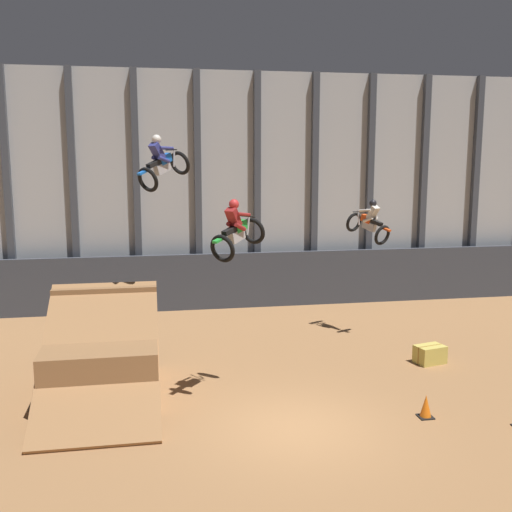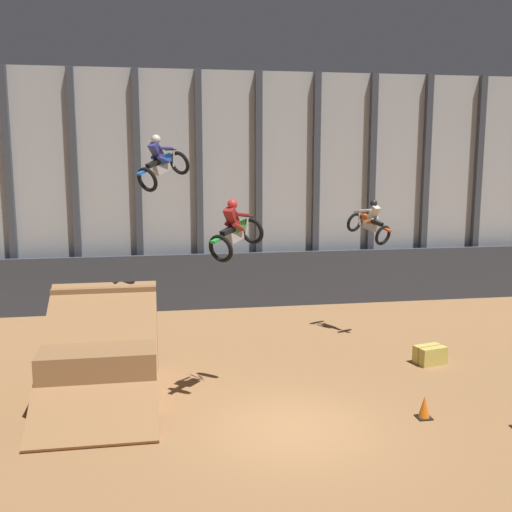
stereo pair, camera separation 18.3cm
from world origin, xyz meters
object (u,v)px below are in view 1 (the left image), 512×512
Objects in this scene: dirt_ramp at (104,357)px; rider_bike_right_air at (369,223)px; rider_bike_center_air at (237,231)px; rider_bike_left_air at (162,164)px; hay_bale_trackside at (430,354)px; traffic_cone_arena_edge at (426,407)px.

rider_bike_right_air is (9.04, 3.89, 3.14)m from dirt_ramp.
rider_bike_left_air is at bearing 170.26° from rider_bike_center_air.
rider_bike_left_air reaches higher than hay_bale_trackside.
hay_bale_trackside is (8.14, -0.75, -5.91)m from rider_bike_left_air.
traffic_cone_arena_edge is at bearing -21.77° from dirt_ramp.
rider_bike_right_air is (7.29, 2.61, -2.11)m from rider_bike_left_air.
hay_bale_trackside is (6.34, 1.68, -4.22)m from rider_bike_center_air.
rider_bike_right_air is 5.15m from hay_bale_trackside.
dirt_ramp reaches higher than hay_bale_trackside.
rider_bike_right_air is (5.48, 5.04, -0.42)m from rider_bike_center_air.
traffic_cone_arena_edge is (7.97, -3.18, -0.67)m from dirt_ramp.
rider_bike_left_air is (1.75, 1.28, 5.24)m from dirt_ramp.
traffic_cone_arena_edge is 4.18m from hay_bale_trackside.
dirt_ramp is at bearing 175.75° from rider_bike_right_air.
traffic_cone_arena_edge is at bearing -126.15° from rider_bike_right_air.
rider_bike_left_air is 1.67× the size of hay_bale_trackside.
rider_bike_left_air reaches higher than rider_bike_right_air.
dirt_ramp is 10.33m from rider_bike_right_air.
rider_bike_right_air is at bearing 81.40° from traffic_cone_arena_edge.
rider_bike_left_air is at bearing 172.15° from rider_bike_right_air.
hay_bale_trackside is at bearing 3.07° from dirt_ramp.
dirt_ramp is 2.82× the size of rider_bike_right_air.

